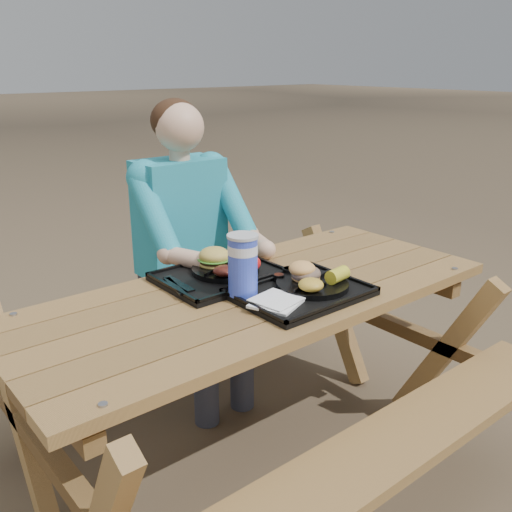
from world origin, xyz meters
TOP-DOWN VIEW (x-y plane):
  - ground at (0.00, 0.00)m, footprint 60.00×60.00m
  - picnic_table at (0.00, 0.00)m, footprint 1.80×1.49m
  - tray_near at (0.09, -0.14)m, footprint 0.45×0.35m
  - tray_far at (-0.04, 0.17)m, footprint 0.45×0.35m
  - plate_near at (0.14, -0.15)m, footprint 0.26×0.26m
  - plate_far at (-0.01, 0.18)m, footprint 0.26×0.26m
  - napkin_stack at (-0.06, -0.18)m, footprint 0.19×0.19m
  - soda_cup at (-0.09, -0.04)m, footprint 0.10×0.10m
  - condiment_bbq at (0.09, -0.02)m, footprint 0.04×0.04m
  - condiment_mustard at (0.16, -0.00)m, footprint 0.05×0.05m
  - sandwich at (0.14, -0.11)m, footprint 0.10×0.10m
  - mac_cheese at (0.08, -0.20)m, footprint 0.09×0.09m
  - corn_cob at (0.21, -0.20)m, footprint 0.10×0.10m
  - cutlery_far at (-0.21, 0.18)m, footprint 0.04×0.18m
  - burger at (-0.02, 0.22)m, footprint 0.12×0.12m
  - baked_beans at (-0.06, 0.11)m, footprint 0.08×0.08m
  - potato_salad at (0.05, 0.13)m, footprint 0.10×0.10m
  - diner at (0.10, 0.65)m, footprint 0.48×0.84m

SIDE VIEW (x-z plane):
  - ground at x=0.00m, z-range 0.00..0.00m
  - picnic_table at x=0.00m, z-range 0.00..0.75m
  - diner at x=0.10m, z-range 0.00..1.28m
  - tray_near at x=0.09m, z-range 0.75..0.77m
  - tray_far at x=-0.04m, z-range 0.75..0.77m
  - cutlery_far at x=-0.21m, z-range 0.77..0.78m
  - napkin_stack at x=-0.06m, z-range 0.77..0.79m
  - plate_near at x=0.14m, z-range 0.77..0.79m
  - plate_far at x=-0.01m, z-range 0.77..0.79m
  - condiment_bbq at x=0.09m, z-range 0.77..0.80m
  - condiment_mustard at x=0.16m, z-range 0.77..0.80m
  - baked_beans at x=-0.06m, z-range 0.79..0.83m
  - mac_cheese at x=0.08m, z-range 0.79..0.83m
  - corn_cob at x=0.21m, z-range 0.79..0.84m
  - potato_salad at x=0.05m, z-range 0.79..0.85m
  - sandwich at x=0.14m, z-range 0.79..0.90m
  - burger at x=-0.02m, z-range 0.79..0.90m
  - soda_cup at x=-0.09m, z-range 0.77..0.97m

